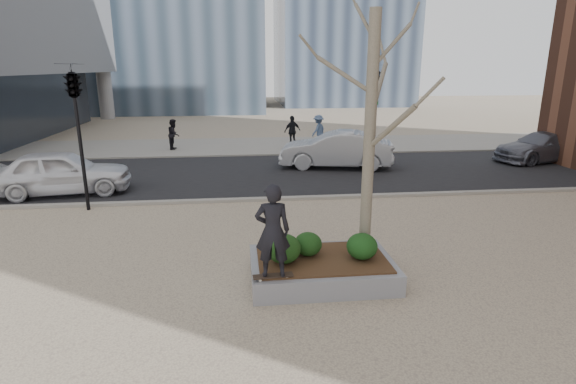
{
  "coord_description": "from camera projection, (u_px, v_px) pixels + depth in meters",
  "views": [
    {
      "loc": [
        -0.69,
        -8.65,
        4.39
      ],
      "look_at": [
        0.5,
        2.0,
        1.4
      ],
      "focal_mm": 28.0,
      "sensor_mm": 36.0,
      "label": 1
    }
  ],
  "objects": [
    {
      "name": "ground",
      "position": [
        275.0,
        281.0,
        9.53
      ],
      "size": [
        120.0,
        120.0,
        0.0
      ],
      "primitive_type": "plane",
      "color": "tan",
      "rests_on": "ground"
    },
    {
      "name": "street",
      "position": [
        256.0,
        174.0,
        19.1
      ],
      "size": [
        60.0,
        8.0,
        0.02
      ],
      "primitive_type": "cube",
      "color": "black",
      "rests_on": "ground"
    },
    {
      "name": "far_sidewalk",
      "position": [
        251.0,
        146.0,
        25.8
      ],
      "size": [
        60.0,
        6.0,
        0.02
      ],
      "primitive_type": "cube",
      "color": "gray",
      "rests_on": "ground"
    },
    {
      "name": "planter",
      "position": [
        322.0,
        269.0,
        9.58
      ],
      "size": [
        3.0,
        2.0,
        0.45
      ],
      "primitive_type": "cube",
      "color": "gray",
      "rests_on": "ground"
    },
    {
      "name": "planter_mulch",
      "position": [
        322.0,
        259.0,
        9.51
      ],
      "size": [
        2.7,
        1.7,
        0.04
      ],
      "primitive_type": "cube",
      "color": "#382314",
      "rests_on": "planter"
    },
    {
      "name": "sycamore_tree",
      "position": [
        371.0,
        98.0,
        9.01
      ],
      "size": [
        2.8,
        2.8,
        6.6
      ],
      "primitive_type": null,
      "color": "gray",
      "rests_on": "planter_mulch"
    },
    {
      "name": "shrub_left",
      "position": [
        284.0,
        249.0,
        9.21
      ],
      "size": [
        0.71,
        0.71,
        0.61
      ],
      "primitive_type": "ellipsoid",
      "color": "black",
      "rests_on": "planter_mulch"
    },
    {
      "name": "shrub_middle",
      "position": [
        308.0,
        244.0,
        9.58
      ],
      "size": [
        0.6,
        0.6,
        0.51
      ],
      "primitive_type": "ellipsoid",
      "color": "black",
      "rests_on": "planter_mulch"
    },
    {
      "name": "shrub_right",
      "position": [
        362.0,
        246.0,
        9.4
      ],
      "size": [
        0.65,
        0.65,
        0.55
      ],
      "primitive_type": "ellipsoid",
      "color": "#123410",
      "rests_on": "planter_mulch"
    },
    {
      "name": "skateboard",
      "position": [
        273.0,
        277.0,
        8.65
      ],
      "size": [
        0.79,
        0.27,
        0.08
      ],
      "primitive_type": null,
      "rotation": [
        0.0,
        0.0,
        0.08
      ],
      "color": "black",
      "rests_on": "planter"
    },
    {
      "name": "skateboarder",
      "position": [
        273.0,
        231.0,
        8.39
      ],
      "size": [
        0.68,
        0.45,
        1.82
      ],
      "primitive_type": "imported",
      "rotation": [
        0.0,
        0.0,
        3.11
      ],
      "color": "black",
      "rests_on": "skateboard"
    },
    {
      "name": "police_car",
      "position": [
        61.0,
        172.0,
        15.84
      ],
      "size": [
        4.85,
        2.51,
        1.58
      ],
      "primitive_type": "imported",
      "rotation": [
        0.0,
        0.0,
        1.71
      ],
      "color": "white",
      "rests_on": "street"
    },
    {
      "name": "car_silver",
      "position": [
        336.0,
        150.0,
        19.99
      ],
      "size": [
        5.22,
        2.73,
        1.64
      ],
      "primitive_type": "imported",
      "rotation": [
        0.0,
        0.0,
        4.5
      ],
      "color": "#9B9DA3",
      "rests_on": "street"
    },
    {
      "name": "car_third",
      "position": [
        542.0,
        147.0,
        21.41
      ],
      "size": [
        5.09,
        2.92,
        1.39
      ],
      "primitive_type": "imported",
      "rotation": [
        0.0,
        0.0,
        4.93
      ],
      "color": "#595965",
      "rests_on": "street"
    },
    {
      "name": "pedestrian_a",
      "position": [
        174.0,
        134.0,
        24.47
      ],
      "size": [
        0.68,
        0.84,
        1.64
      ],
      "primitive_type": "imported",
      "rotation": [
        0.0,
        0.0,
        1.5
      ],
      "color": "black",
      "rests_on": "far_sidewalk"
    },
    {
      "name": "pedestrian_b",
      "position": [
        318.0,
        130.0,
        25.81
      ],
      "size": [
        1.22,
        1.26,
        1.72
      ],
      "primitive_type": "imported",
      "rotation": [
        0.0,
        0.0,
        3.98
      ],
      "color": "#485E81",
      "rests_on": "far_sidewalk"
    },
    {
      "name": "pedestrian_c",
      "position": [
        292.0,
        131.0,
        25.4
      ],
      "size": [
        1.09,
        0.77,
        1.72
      ],
      "primitive_type": "imported",
      "rotation": [
        0.0,
        0.0,
        3.52
      ],
      "color": "black",
      "rests_on": "far_sidewalk"
    },
    {
      "name": "traffic_light_near",
      "position": [
        80.0,
        140.0,
        13.7
      ],
      "size": [
        0.6,
        2.48,
        4.5
      ],
      "primitive_type": null,
      "color": "black",
      "rests_on": "ground"
    },
    {
      "name": "traffic_light_far",
      "position": [
        375.0,
        109.0,
        23.59
      ],
      "size": [
        0.6,
        2.48,
        4.5
      ],
      "primitive_type": null,
      "color": "black",
      "rests_on": "ground"
    }
  ]
}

